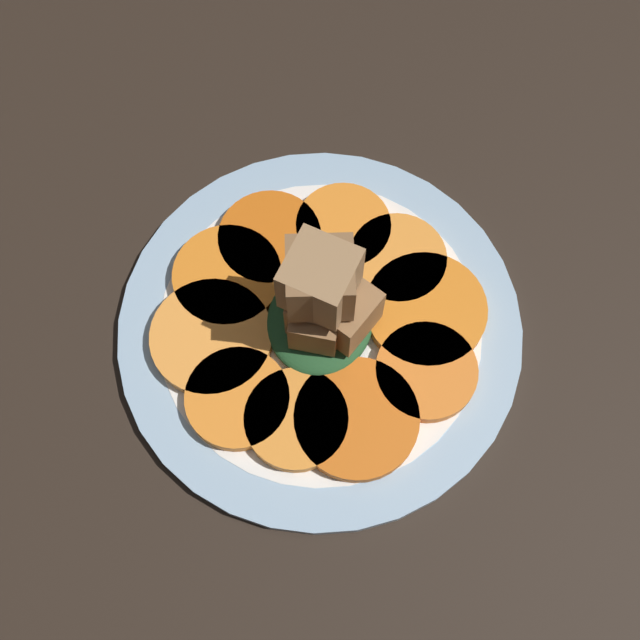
% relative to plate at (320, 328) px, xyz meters
% --- Properties ---
extents(table_slab, '(1.20, 1.20, 0.02)m').
position_rel_plate_xyz_m(table_slab, '(0.00, 0.00, -0.02)').
color(table_slab, black).
rests_on(table_slab, ground).
extents(plate, '(0.30, 0.30, 0.01)m').
position_rel_plate_xyz_m(plate, '(0.00, 0.00, 0.00)').
color(plate, '#99B7D1').
rests_on(plate, table_slab).
extents(carrot_slice_0, '(0.07, 0.07, 0.01)m').
position_rel_plate_xyz_m(carrot_slice_0, '(0.02, 0.08, 0.01)').
color(carrot_slice_0, orange).
rests_on(carrot_slice_0, plate).
extents(carrot_slice_1, '(0.09, 0.09, 0.01)m').
position_rel_plate_xyz_m(carrot_slice_1, '(-0.03, 0.07, 0.01)').
color(carrot_slice_1, orange).
rests_on(carrot_slice_1, plate).
extents(carrot_slice_2, '(0.07, 0.07, 0.01)m').
position_rel_plate_xyz_m(carrot_slice_2, '(-0.06, 0.05, 0.01)').
color(carrot_slice_2, orange).
rests_on(carrot_slice_2, plate).
extents(carrot_slice_3, '(0.07, 0.07, 0.01)m').
position_rel_plate_xyz_m(carrot_slice_3, '(-0.08, -0.00, 0.01)').
color(carrot_slice_3, orange).
rests_on(carrot_slice_3, plate).
extents(carrot_slice_4, '(0.08, 0.08, 0.01)m').
position_rel_plate_xyz_m(carrot_slice_4, '(-0.06, -0.05, 0.01)').
color(carrot_slice_4, '#D56014').
rests_on(carrot_slice_4, plate).
extents(carrot_slice_5, '(0.08, 0.08, 0.01)m').
position_rel_plate_xyz_m(carrot_slice_5, '(-0.02, -0.08, 0.01)').
color(carrot_slice_5, orange).
rests_on(carrot_slice_5, plate).
extents(carrot_slice_6, '(0.09, 0.09, 0.01)m').
position_rel_plate_xyz_m(carrot_slice_6, '(0.03, -0.07, 0.01)').
color(carrot_slice_6, '#F9963A').
rests_on(carrot_slice_6, plate).
extents(carrot_slice_7, '(0.07, 0.07, 0.01)m').
position_rel_plate_xyz_m(carrot_slice_7, '(0.07, -0.04, 0.01)').
color(carrot_slice_7, orange).
rests_on(carrot_slice_7, plate).
extents(carrot_slice_8, '(0.07, 0.07, 0.01)m').
position_rel_plate_xyz_m(carrot_slice_8, '(0.07, -0.00, 0.01)').
color(carrot_slice_8, orange).
rests_on(carrot_slice_8, plate).
extents(carrot_slice_9, '(0.09, 0.09, 0.01)m').
position_rel_plate_xyz_m(carrot_slice_9, '(0.06, 0.04, 0.01)').
color(carrot_slice_9, orange).
rests_on(carrot_slice_9, plate).
extents(center_pile, '(0.09, 0.08, 0.10)m').
position_rel_plate_xyz_m(center_pile, '(0.00, 0.00, 0.05)').
color(center_pile, '#235128').
rests_on(center_pile, plate).
extents(fork, '(0.19, 0.02, 0.00)m').
position_rel_plate_xyz_m(fork, '(-0.00, -0.05, 0.01)').
color(fork, silver).
rests_on(fork, plate).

